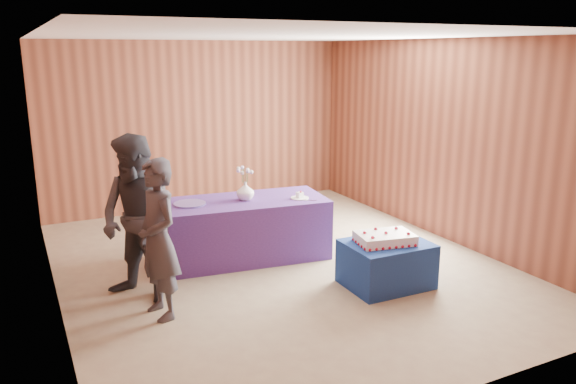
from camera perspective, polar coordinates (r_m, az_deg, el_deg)
ground at (r=6.91m, az=-0.97°, el=-7.39°), size 6.00×6.00×0.00m
room_shell at (r=6.47m, az=-1.04°, el=7.63°), size 5.04×6.04×2.72m
cake_table at (r=6.35m, az=9.96°, el=-7.21°), size 0.91×0.72×0.50m
serving_table at (r=7.05m, az=-4.37°, el=-3.75°), size 2.09×1.13×0.75m
sheet_cake at (r=6.22m, az=9.81°, el=-4.64°), size 0.70×0.54×0.15m
vase at (r=6.91m, az=-4.36°, el=0.10°), size 0.25×0.25×0.23m
flower_spray at (r=6.86m, az=-4.40°, el=2.15°), size 0.22×0.22×0.17m
platter at (r=6.81m, az=-9.95°, el=-1.18°), size 0.44×0.44×0.02m
plate at (r=6.99m, az=1.21°, el=-0.60°), size 0.24×0.24×0.01m
cake_slice at (r=6.98m, az=1.22°, el=-0.28°), size 0.09×0.08×0.09m
knife at (r=6.90m, az=1.85°, el=-0.85°), size 0.24×0.15×0.00m
guest_left at (r=5.52m, az=-13.04°, el=-4.72°), size 0.48×0.63×1.58m
guest_right at (r=5.91m, az=-14.99°, el=-2.72°), size 1.04×1.07×1.74m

